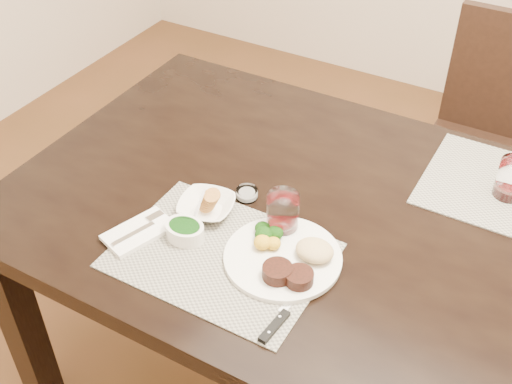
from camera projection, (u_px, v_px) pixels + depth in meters
The scene contains 11 objects.
dining_table at pixel (411, 270), 1.50m from camera, with size 2.00×1.00×0.75m.
chair_far at pixel (492, 133), 2.23m from camera, with size 0.42×0.42×0.90m.
placemat_near at pixel (221, 255), 1.42m from camera, with size 0.46×0.34×0.00m, color gray.
dinner_plate at pixel (287, 257), 1.39m from camera, with size 0.26×0.26×0.05m.
napkin_fork at pixel (139, 231), 1.47m from camera, with size 0.13×0.18×0.02m.
steak_knife at pixel (280, 318), 1.28m from camera, with size 0.03×0.21×0.01m.
cracker_bowl at pixel (207, 206), 1.52m from camera, with size 0.16×0.16×0.06m.
sauce_ramekin at pixel (185, 230), 1.45m from camera, with size 0.09×0.14×0.07m.
wine_glass_near at pixel (283, 215), 1.46m from camera, with size 0.07×0.07×0.10m.
wine_glass_far at pixel (511, 180), 1.55m from camera, with size 0.07×0.07×0.10m.
salt_cellar at pixel (247, 194), 1.57m from camera, with size 0.05×0.05×0.02m.
Camera 1 is at (0.20, -1.09, 1.76)m, focal length 45.00 mm.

